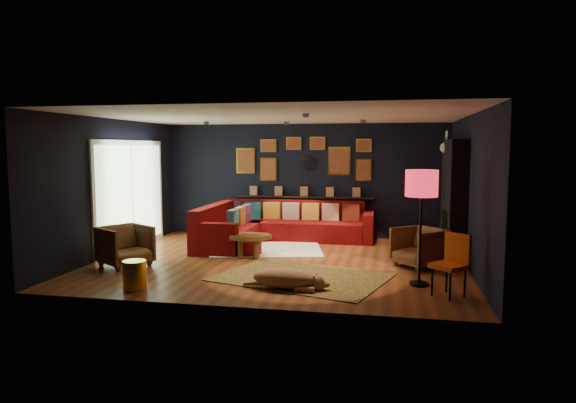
% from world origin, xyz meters
% --- Properties ---
extents(floor, '(6.50, 6.50, 0.00)m').
position_xyz_m(floor, '(0.00, 0.00, 0.00)').
color(floor, brown).
rests_on(floor, ground).
extents(room_walls, '(6.50, 6.50, 6.50)m').
position_xyz_m(room_walls, '(0.00, 0.00, 1.59)').
color(room_walls, black).
rests_on(room_walls, ground).
extents(sectional, '(3.41, 2.69, 0.86)m').
position_xyz_m(sectional, '(-0.61, 1.81, 0.32)').
color(sectional, maroon).
rests_on(sectional, ground).
extents(ledge, '(3.20, 0.12, 0.04)m').
position_xyz_m(ledge, '(0.00, 2.68, 0.92)').
color(ledge, black).
rests_on(ledge, room_walls).
extents(gallery_wall, '(3.15, 0.04, 1.02)m').
position_xyz_m(gallery_wall, '(-0.01, 2.72, 1.81)').
color(gallery_wall, gold).
rests_on(gallery_wall, room_walls).
extents(sunburst_mirror, '(0.47, 0.16, 0.47)m').
position_xyz_m(sunburst_mirror, '(0.10, 2.72, 1.70)').
color(sunburst_mirror, silver).
rests_on(sunburst_mirror, room_walls).
extents(fireplace, '(0.31, 1.60, 2.20)m').
position_xyz_m(fireplace, '(3.09, 0.90, 1.02)').
color(fireplace, black).
rests_on(fireplace, ground).
extents(deer_head, '(0.50, 0.28, 0.45)m').
position_xyz_m(deer_head, '(3.14, 1.40, 2.05)').
color(deer_head, white).
rests_on(deer_head, fireplace).
extents(sliding_door, '(0.06, 2.80, 2.20)m').
position_xyz_m(sliding_door, '(-3.22, 0.60, 1.10)').
color(sliding_door, white).
rests_on(sliding_door, ground).
extents(ceiling_spots, '(3.30, 2.50, 0.06)m').
position_xyz_m(ceiling_spots, '(-0.00, 0.80, 2.56)').
color(ceiling_spots, black).
rests_on(ceiling_spots, room_walls).
extents(shag_rug, '(2.44, 2.00, 0.03)m').
position_xyz_m(shag_rug, '(-0.46, 0.93, 0.01)').
color(shag_rug, white).
rests_on(shag_rug, ground).
extents(leopard_rug, '(2.97, 2.49, 0.01)m').
position_xyz_m(leopard_rug, '(0.59, -1.09, 0.01)').
color(leopard_rug, '#B49644').
rests_on(leopard_rug, ground).
extents(coffee_table, '(0.97, 0.84, 0.41)m').
position_xyz_m(coffee_table, '(-0.60, 0.18, 0.35)').
color(coffee_table, brown).
rests_on(coffee_table, shag_rug).
extents(pouf, '(0.56, 0.56, 0.37)m').
position_xyz_m(pouf, '(-0.74, 0.45, 0.21)').
color(pouf, maroon).
rests_on(pouf, shag_rug).
extents(armchair_left, '(1.01, 1.02, 0.78)m').
position_xyz_m(armchair_left, '(-2.55, -0.90, 0.39)').
color(armchair_left, '#B0713B').
rests_on(armchair_left, ground).
extents(armchair_right, '(1.00, 1.00, 0.75)m').
position_xyz_m(armchair_right, '(2.45, 0.03, 0.38)').
color(armchair_right, '#B0713B').
rests_on(armchair_right, ground).
extents(gold_stool, '(0.34, 0.34, 0.42)m').
position_xyz_m(gold_stool, '(-1.68, -2.23, 0.21)').
color(gold_stool, gold).
rests_on(gold_stool, ground).
extents(orange_chair, '(0.58, 0.58, 0.87)m').
position_xyz_m(orange_chair, '(2.80, -1.68, 0.51)').
color(orange_chair, black).
rests_on(orange_chair, ground).
extents(floor_lamp, '(0.48, 0.48, 1.73)m').
position_xyz_m(floor_lamp, '(2.39, -1.20, 1.46)').
color(floor_lamp, black).
rests_on(floor_lamp, ground).
extents(dog, '(1.32, 0.72, 0.40)m').
position_xyz_m(dog, '(0.45, -1.80, 0.22)').
color(dog, '#B17B4E').
rests_on(dog, leopard_rug).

